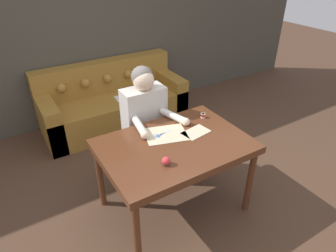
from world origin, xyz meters
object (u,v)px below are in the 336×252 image
object	(u,v)px
dining_table	(175,150)
couch	(113,103)
scissors	(160,135)
thread_spool	(203,116)
person	(145,122)
pin_cushion	(166,161)

from	to	relation	value
dining_table	couch	xyz separation A→B (m)	(0.14, 1.87, -0.38)
scissors	thread_spool	bearing A→B (deg)	6.63
person	pin_cushion	bearing A→B (deg)	-106.43
couch	dining_table	bearing A→B (deg)	-94.42
dining_table	pin_cushion	size ratio (longest dim) A/B	18.22
couch	person	world-z (taller)	person
scissors	dining_table	bearing A→B (deg)	-76.22
person	couch	bearing A→B (deg)	84.64
dining_table	couch	distance (m)	1.91
thread_spool	scissors	bearing A→B (deg)	-173.37
person	scissors	xyz separation A→B (m)	(-0.07, -0.45, 0.11)
pin_cushion	scissors	bearing A→B (deg)	65.79
scissors	pin_cushion	bearing A→B (deg)	-114.21
person	scissors	size ratio (longest dim) A/B	6.30
person	pin_cushion	distance (m)	0.89
dining_table	thread_spool	xyz separation A→B (m)	(0.49, 0.24, 0.10)
couch	pin_cushion	xyz separation A→B (m)	(-0.37, -2.09, 0.49)
thread_spool	pin_cushion	distance (m)	0.84
dining_table	person	distance (m)	0.63
couch	pin_cushion	distance (m)	2.18
dining_table	scissors	distance (m)	0.20
couch	thread_spool	size ratio (longest dim) A/B	44.43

